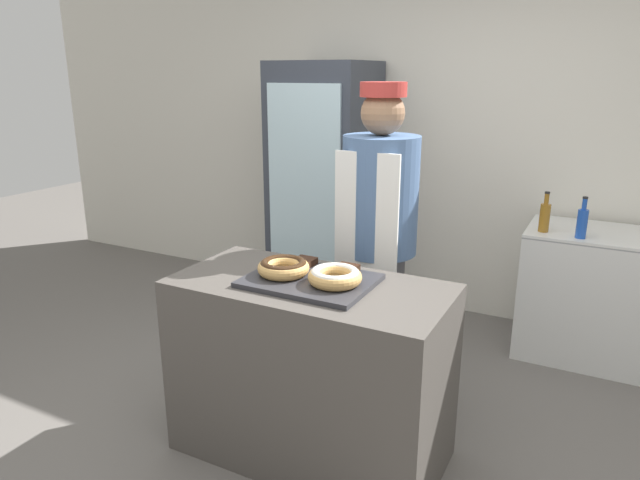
% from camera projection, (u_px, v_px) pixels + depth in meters
% --- Properties ---
extents(ground_plane, '(14.00, 14.00, 0.00)m').
position_uv_depth(ground_plane, '(311.00, 450.00, 2.87)').
color(ground_plane, '#66605B').
extents(wall_back, '(8.00, 0.06, 2.70)m').
position_uv_depth(wall_back, '(445.00, 137.00, 4.29)').
color(wall_back, silver).
rests_on(wall_back, ground_plane).
extents(display_counter, '(1.29, 0.64, 0.90)m').
position_uv_depth(display_counter, '(310.00, 370.00, 2.74)').
color(display_counter, '#4C4742').
rests_on(display_counter, ground_plane).
extents(serving_tray, '(0.57, 0.43, 0.02)m').
position_uv_depth(serving_tray, '(310.00, 281.00, 2.61)').
color(serving_tray, '#2D2D33').
rests_on(serving_tray, display_counter).
extents(donut_chocolate_glaze, '(0.24, 0.24, 0.07)m').
position_uv_depth(donut_chocolate_glaze, '(283.00, 267.00, 2.64)').
color(donut_chocolate_glaze, tan).
rests_on(donut_chocolate_glaze, serving_tray).
extents(donut_light_glaze, '(0.24, 0.24, 0.07)m').
position_uv_depth(donut_light_glaze, '(335.00, 276.00, 2.52)').
color(donut_light_glaze, tan).
rests_on(donut_light_glaze, serving_tray).
extents(brownie_back_left, '(0.10, 0.10, 0.03)m').
position_uv_depth(brownie_back_left, '(305.00, 262.00, 2.78)').
color(brownie_back_left, black).
rests_on(brownie_back_left, serving_tray).
extents(brownie_back_right, '(0.10, 0.10, 0.03)m').
position_uv_depth(brownie_back_right, '(347.00, 269.00, 2.68)').
color(brownie_back_right, black).
rests_on(brownie_back_right, serving_tray).
extents(baker_person, '(0.42, 0.42, 1.78)m').
position_uv_depth(baker_person, '(378.00, 240.00, 3.16)').
color(baker_person, '#4C4C51').
rests_on(baker_person, ground_plane).
extents(beverage_fridge, '(0.71, 0.66, 1.90)m').
position_uv_depth(beverage_fridge, '(324.00, 188.00, 4.44)').
color(beverage_fridge, '#333842').
rests_on(beverage_fridge, ground_plane).
extents(chest_freezer, '(0.97, 0.61, 0.85)m').
position_uv_depth(chest_freezer, '(600.00, 295.00, 3.70)').
color(chest_freezer, silver).
rests_on(chest_freezer, ground_plane).
extents(bottle_blue, '(0.06, 0.06, 0.26)m').
position_uv_depth(bottle_blue, '(582.00, 222.00, 3.44)').
color(bottle_blue, '#1E4CB2').
rests_on(bottle_blue, chest_freezer).
extents(bottle_amber, '(0.06, 0.06, 0.26)m').
position_uv_depth(bottle_amber, '(545.00, 216.00, 3.58)').
color(bottle_amber, '#99661E').
rests_on(bottle_amber, chest_freezer).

